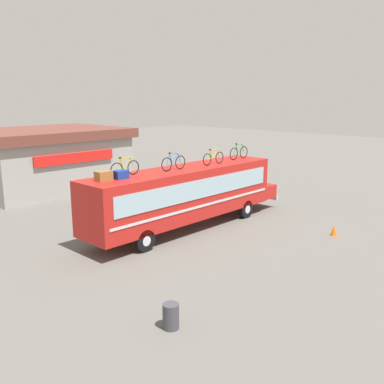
# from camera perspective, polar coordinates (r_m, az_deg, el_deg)

# --- Properties ---
(ground_plane) EXTENTS (120.00, 120.00, 0.00)m
(ground_plane) POSITION_cam_1_polar(r_m,az_deg,el_deg) (23.06, -1.06, -4.90)
(ground_plane) COLOR #605E59
(bus) EXTENTS (13.24, 2.53, 3.29)m
(bus) POSITION_cam_1_polar(r_m,az_deg,el_deg) (22.70, -0.72, -0.10)
(bus) COLOR red
(bus) RESTS_ON ground
(luggage_bag_1) EXTENTS (0.71, 0.47, 0.43)m
(luggage_bag_1) POSITION_cam_1_polar(r_m,az_deg,el_deg) (19.30, -11.64, 2.11)
(luggage_bag_1) COLOR olive
(luggage_bag_1) RESTS_ON bus
(luggage_bag_2) EXTENTS (0.64, 0.47, 0.38)m
(luggage_bag_2) POSITION_cam_1_polar(r_m,az_deg,el_deg) (19.64, -9.47, 2.30)
(luggage_bag_2) COLOR #193899
(luggage_bag_2) RESTS_ON bus
(rooftop_bicycle_1) EXTENTS (1.66, 0.44, 0.91)m
(rooftop_bicycle_1) POSITION_cam_1_polar(r_m,az_deg,el_deg) (20.25, -8.87, 3.17)
(rooftop_bicycle_1) COLOR black
(rooftop_bicycle_1) RESTS_ON bus
(rooftop_bicycle_2) EXTENTS (1.65, 0.44, 0.93)m
(rooftop_bicycle_2) POSITION_cam_1_polar(r_m,az_deg,el_deg) (21.61, -2.47, 3.91)
(rooftop_bicycle_2) COLOR black
(rooftop_bicycle_2) RESTS_ON bus
(rooftop_bicycle_3) EXTENTS (1.69, 0.44, 0.87)m
(rooftop_bicycle_3) POSITION_cam_1_polar(r_m,az_deg,el_deg) (23.43, 2.85, 4.54)
(rooftop_bicycle_3) COLOR black
(rooftop_bicycle_3) RESTS_ON bus
(rooftop_bicycle_4) EXTENTS (1.69, 0.44, 0.96)m
(rooftop_bicycle_4) POSITION_cam_1_polar(r_m,az_deg,el_deg) (25.60, 6.22, 5.23)
(rooftop_bicycle_4) COLOR black
(rooftop_bicycle_4) RESTS_ON bus
(roadside_building) EXTENTS (11.03, 8.70, 4.54)m
(roadside_building) POSITION_cam_1_polar(r_m,az_deg,el_deg) (34.50, -18.77, 4.23)
(roadside_building) COLOR #9E9E99
(roadside_building) RESTS_ON ground
(trash_bin) EXTENTS (0.51, 0.51, 0.80)m
(trash_bin) POSITION_cam_1_polar(r_m,az_deg,el_deg) (13.60, -2.82, -16.12)
(trash_bin) COLOR #3F3F47
(trash_bin) RESTS_ON ground
(traffic_cone) EXTENTS (0.34, 0.34, 0.54)m
(traffic_cone) POSITION_cam_1_polar(r_m,az_deg,el_deg) (23.07, 18.30, -4.86)
(traffic_cone) COLOR orange
(traffic_cone) RESTS_ON ground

